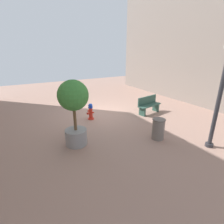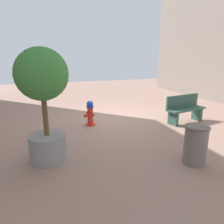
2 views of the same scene
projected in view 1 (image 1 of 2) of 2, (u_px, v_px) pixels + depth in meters
The scene contains 6 objects.
ground_plane at pixel (102, 112), 9.87m from camera, with size 23.40×23.40×0.00m, color #9E7A6B.
fire_hydrant at pixel (91, 111), 8.76m from camera, with size 0.39×0.41×0.83m.
bench_near at pixel (149, 105), 9.59m from camera, with size 1.52×0.69×0.95m.
planter_tree at pixel (74, 106), 6.02m from camera, with size 1.08×1.08×2.43m.
street_lamp at pixel (222, 85), 5.61m from camera, with size 0.36×0.36×3.65m.
trash_bin at pixel (158, 129), 6.80m from camera, with size 0.50×0.50×0.84m.
Camera 1 is at (4.10, 8.35, 3.35)m, focal length 27.66 mm.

